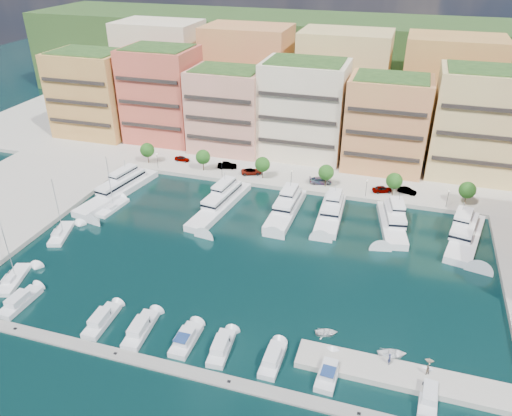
% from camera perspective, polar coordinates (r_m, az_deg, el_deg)
% --- Properties ---
extents(ground, '(400.00, 400.00, 0.00)m').
position_cam_1_polar(ground, '(96.90, -0.38, -5.84)').
color(ground, black).
rests_on(ground, ground).
extents(north_quay, '(220.00, 64.00, 2.00)m').
position_cam_1_polar(north_quay, '(150.51, 6.80, 7.14)').
color(north_quay, '#9E998E').
rests_on(north_quay, ground).
extents(hillside, '(240.00, 40.00, 58.00)m').
position_cam_1_polar(hillside, '(195.45, 9.60, 12.05)').
color(hillside, '#203D19').
rests_on(hillside, ground).
extents(south_pontoon, '(72.00, 2.20, 0.35)m').
position_cam_1_polar(south_pontoon, '(76.73, -9.74, -17.64)').
color(south_pontoon, gray).
rests_on(south_pontoon, ground).
extents(finger_pier, '(32.00, 5.00, 2.00)m').
position_cam_1_polar(finger_pier, '(77.34, 17.04, -18.28)').
color(finger_pier, '#9E998E').
rests_on(finger_pier, ground).
extents(apartment_0, '(22.00, 16.50, 24.80)m').
position_cam_1_polar(apartment_0, '(160.44, -18.18, 12.32)').
color(apartment_0, tan).
rests_on(apartment_0, north_quay).
extents(apartment_1, '(20.00, 16.50, 26.80)m').
position_cam_1_polar(apartment_1, '(150.60, -10.71, 12.62)').
color(apartment_1, '#CF5345').
rests_on(apartment_1, north_quay).
extents(apartment_2, '(20.00, 15.50, 22.80)m').
position_cam_1_polar(apartment_2, '(141.13, -3.24, 11.12)').
color(apartment_2, '#E59080').
rests_on(apartment_2, north_quay).
extents(apartment_3, '(22.00, 16.50, 25.80)m').
position_cam_1_polar(apartment_3, '(136.97, 5.47, 11.14)').
color(apartment_3, '#F5E2BD').
rests_on(apartment_3, north_quay).
extents(apartment_4, '(20.00, 15.50, 23.80)m').
position_cam_1_polar(apartment_4, '(132.92, 14.68, 9.33)').
color(apartment_4, tan).
rests_on(apartment_4, north_quay).
extents(apartment_5, '(22.00, 16.50, 26.80)m').
position_cam_1_polar(apartment_5, '(135.47, 24.19, 8.76)').
color(apartment_5, '#D4BD70').
rests_on(apartment_5, north_quay).
extents(backblock_0, '(26.00, 18.00, 30.00)m').
position_cam_1_polar(backblock_0, '(174.02, -10.75, 15.36)').
color(backblock_0, '#F5E2BD').
rests_on(backblock_0, north_quay).
extents(backblock_1, '(26.00, 18.00, 30.00)m').
position_cam_1_polar(backblock_1, '(162.58, -0.97, 14.90)').
color(backblock_1, tan).
rests_on(backblock_1, north_quay).
extents(backblock_2, '(26.00, 18.00, 30.00)m').
position_cam_1_polar(backblock_2, '(156.15, 9.88, 13.91)').
color(backblock_2, '#D4BD70').
rests_on(backblock_2, north_quay).
extents(backblock_3, '(26.00, 18.00, 30.00)m').
position_cam_1_polar(backblock_3, '(155.35, 21.12, 12.36)').
color(backblock_3, tan).
rests_on(backblock_3, north_quay).
extents(tree_0, '(3.80, 3.80, 5.65)m').
position_cam_1_polar(tree_0, '(136.51, -12.32, 6.49)').
color(tree_0, '#473323').
rests_on(tree_0, north_quay).
extents(tree_1, '(3.80, 3.80, 5.65)m').
position_cam_1_polar(tree_1, '(129.76, -6.08, 5.82)').
color(tree_1, '#473323').
rests_on(tree_1, north_quay).
extents(tree_2, '(3.80, 3.80, 5.65)m').
position_cam_1_polar(tree_2, '(124.71, 0.75, 5.00)').
color(tree_2, '#473323').
rests_on(tree_2, north_quay).
extents(tree_3, '(3.80, 3.80, 5.65)m').
position_cam_1_polar(tree_3, '(121.56, 8.01, 4.05)').
color(tree_3, '#473323').
rests_on(tree_3, north_quay).
extents(tree_4, '(3.80, 3.80, 5.65)m').
position_cam_1_polar(tree_4, '(120.48, 15.52, 3.00)').
color(tree_4, '#473323').
rests_on(tree_4, north_quay).
extents(tree_5, '(3.80, 3.80, 5.65)m').
position_cam_1_polar(tree_5, '(121.52, 23.01, 1.90)').
color(tree_5, '#473323').
rests_on(tree_5, north_quay).
extents(lamppost_0, '(0.30, 0.30, 4.20)m').
position_cam_1_polar(lamppost_0, '(133.16, -11.23, 5.60)').
color(lamppost_0, black).
rests_on(lamppost_0, north_quay).
extents(lamppost_1, '(0.30, 0.30, 4.20)m').
position_cam_1_polar(lamppost_1, '(126.05, -3.93, 4.75)').
color(lamppost_1, black).
rests_on(lamppost_1, north_quay).
extents(lamppost_2, '(0.30, 0.30, 4.20)m').
position_cam_1_polar(lamppost_2, '(121.23, 4.07, 3.72)').
color(lamppost_2, black).
rests_on(lamppost_2, north_quay).
extents(lamppost_3, '(0.30, 0.30, 4.20)m').
position_cam_1_polar(lamppost_3, '(118.95, 12.53, 2.55)').
color(lamppost_3, black).
rests_on(lamppost_3, north_quay).
extents(lamppost_4, '(0.30, 0.30, 4.20)m').
position_cam_1_polar(lamppost_4, '(119.38, 21.11, 1.31)').
color(lamppost_4, black).
rests_on(lamppost_4, north_quay).
extents(yacht_0, '(8.71, 26.29, 7.30)m').
position_cam_1_polar(yacht_0, '(124.75, -15.28, 2.14)').
color(yacht_0, white).
rests_on(yacht_0, ground).
extents(yacht_2, '(7.58, 24.37, 7.30)m').
position_cam_1_polar(yacht_2, '(114.61, -3.99, 0.69)').
color(yacht_2, white).
rests_on(yacht_2, ground).
extents(yacht_3, '(5.37, 19.63, 7.30)m').
position_cam_1_polar(yacht_3, '(112.39, 3.50, 0.10)').
color(yacht_3, white).
rests_on(yacht_3, ground).
extents(yacht_4, '(5.44, 18.09, 7.30)m').
position_cam_1_polar(yacht_4, '(111.46, 8.55, -0.52)').
color(yacht_4, white).
rests_on(yacht_4, ground).
extents(yacht_5, '(7.76, 18.57, 7.30)m').
position_cam_1_polar(yacht_5, '(110.70, 15.30, -1.44)').
color(yacht_5, white).
rests_on(yacht_5, ground).
extents(yacht_6, '(9.07, 20.86, 7.30)m').
position_cam_1_polar(yacht_6, '(110.88, 22.81, -2.76)').
color(yacht_6, white).
rests_on(yacht_6, ground).
extents(cruiser_0, '(2.98, 8.26, 2.55)m').
position_cam_1_polar(cruiser_0, '(94.58, -25.37, -9.69)').
color(cruiser_0, silver).
rests_on(cruiser_0, ground).
extents(cruiser_2, '(2.90, 8.30, 2.55)m').
position_cam_1_polar(cruiser_2, '(85.87, -17.24, -12.22)').
color(cruiser_2, silver).
rests_on(cruiser_2, ground).
extents(cruiser_3, '(3.37, 8.83, 2.55)m').
position_cam_1_polar(cruiser_3, '(82.68, -13.08, -13.41)').
color(cruiser_3, silver).
rests_on(cruiser_3, ground).
extents(cruiser_4, '(2.86, 7.35, 2.66)m').
position_cam_1_polar(cruiser_4, '(79.68, -8.02, -14.73)').
color(cruiser_4, silver).
rests_on(cruiser_4, ground).
extents(cruiser_5, '(3.14, 7.71, 2.55)m').
position_cam_1_polar(cruiser_5, '(77.93, -4.01, -15.71)').
color(cruiser_5, silver).
rests_on(cruiser_5, ground).
extents(cruiser_6, '(2.63, 7.23, 2.55)m').
position_cam_1_polar(cruiser_6, '(76.12, 1.90, -16.98)').
color(cruiser_6, silver).
rests_on(cruiser_6, ground).
extents(cruiser_7, '(3.03, 7.29, 2.66)m').
position_cam_1_polar(cruiser_7, '(75.09, 8.29, -18.16)').
color(cruiser_7, silver).
rests_on(cruiser_7, ground).
extents(cruiser_9, '(2.85, 7.80, 2.55)m').
position_cam_1_polar(cruiser_9, '(75.41, 19.11, -19.64)').
color(cruiser_9, silver).
rests_on(cruiser_9, ground).
extents(sailboat_0, '(5.25, 9.58, 13.20)m').
position_cam_1_polar(sailboat_0, '(100.93, -25.97, -7.42)').
color(sailboat_0, white).
rests_on(sailboat_0, ground).
extents(sailboat_2, '(3.70, 9.33, 13.20)m').
position_cam_1_polar(sailboat_2, '(118.29, -16.07, 0.00)').
color(sailboat_2, white).
rests_on(sailboat_2, ground).
extents(sailboat_1, '(5.48, 9.59, 13.20)m').
position_cam_1_polar(sailboat_1, '(111.53, -21.38, -2.81)').
color(sailboat_1, white).
rests_on(sailboat_1, ground).
extents(tender_3, '(1.41, 1.24, 0.71)m').
position_cam_1_polar(tender_3, '(80.47, 19.23, -16.11)').
color(tender_3, beige).
rests_on(tender_3, ground).
extents(tender_2, '(5.01, 4.21, 0.89)m').
position_cam_1_polar(tender_2, '(79.69, 15.30, -15.80)').
color(tender_2, white).
rests_on(tender_2, ground).
extents(tender_0, '(4.16, 3.53, 0.73)m').
position_cam_1_polar(tender_0, '(81.21, 8.06, -13.92)').
color(tender_0, silver).
rests_on(tender_0, ground).
extents(car_0, '(4.10, 1.75, 1.38)m').
position_cam_1_polar(car_0, '(137.28, -8.44, 5.60)').
color(car_0, gray).
rests_on(car_0, north_quay).
extents(car_1, '(5.32, 2.99, 1.66)m').
position_cam_1_polar(car_1, '(131.53, -3.32, 4.88)').
color(car_1, gray).
rests_on(car_1, north_quay).
extents(car_2, '(5.83, 4.39, 1.47)m').
position_cam_1_polar(car_2, '(128.13, -0.53, 4.20)').
color(car_2, gray).
rests_on(car_2, north_quay).
extents(car_3, '(5.83, 3.47, 1.58)m').
position_cam_1_polar(car_3, '(124.09, 7.37, 3.12)').
color(car_3, gray).
rests_on(car_3, north_quay).
extents(car_4, '(4.97, 3.47, 1.57)m').
position_cam_1_polar(car_4, '(122.61, 14.23, 2.10)').
color(car_4, gray).
rests_on(car_4, north_quay).
extents(car_5, '(4.58, 2.64, 1.43)m').
position_cam_1_polar(car_5, '(123.63, 16.89, 1.91)').
color(car_5, gray).
rests_on(car_5, north_quay).
extents(person_0, '(0.63, 0.78, 1.87)m').
position_cam_1_polar(person_0, '(76.74, 15.02, -16.30)').
color(person_0, '#252C4B').
rests_on(person_0, finger_pier).
extents(person_1, '(0.95, 0.85, 1.60)m').
position_cam_1_polar(person_1, '(76.92, 18.96, -17.07)').
color(person_1, '#4F3E2F').
rests_on(person_1, finger_pier).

